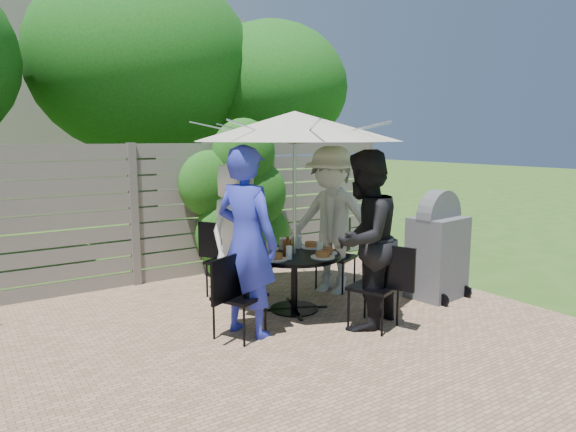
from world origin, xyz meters
TOP-DOWN VIEW (x-y plane):
  - backyard_envelope at (0.09, 10.29)m, footprint 60.00×60.00m
  - patio_table at (1.15, 1.05)m, footprint 1.31×1.31m
  - umbrella at (1.15, 1.05)m, footprint 2.95×2.95m
  - chair_back at (0.78, 1.94)m, footprint 0.58×0.68m
  - person_back at (0.83, 1.82)m, footprint 0.94×0.79m
  - chair_left at (0.26, 0.68)m, footprint 0.65×0.54m
  - person_left at (0.39, 0.73)m, footprint 0.67×0.79m
  - chair_front at (1.52, 0.16)m, footprint 0.55×0.67m
  - person_front at (1.47, 0.28)m, footprint 1.07×0.96m
  - chair_right at (2.04, 1.42)m, footprint 0.66×0.56m
  - person_right at (1.92, 1.37)m, footprint 1.07×1.34m
  - plate_back at (1.01, 1.38)m, footprint 0.26×0.26m
  - plate_left at (0.82, 0.91)m, footprint 0.26×0.26m
  - plate_front at (1.29, 0.72)m, footprint 0.26×0.26m
  - plate_right at (1.48, 1.19)m, footprint 0.26×0.26m
  - plate_extra at (1.43, 0.84)m, footprint 0.24×0.24m
  - glass_back at (0.96, 1.25)m, footprint 0.07×0.07m
  - glass_left at (0.95, 0.85)m, footprint 0.07×0.07m
  - glass_front at (1.35, 0.85)m, footprint 0.07×0.07m
  - glass_right at (1.35, 1.25)m, footprint 0.07×0.07m
  - syrup_jug at (1.08, 1.07)m, footprint 0.09×0.09m
  - coffee_cup at (1.16, 1.29)m, footprint 0.08×0.08m
  - bbq_grill at (2.84, 0.50)m, footprint 0.70×0.57m

SIDE VIEW (x-z plane):
  - chair_left at x=0.26m, z-range -0.17..0.68m
  - chair_right at x=2.04m, z-range -0.17..0.70m
  - chair_front at x=1.52m, z-range -0.17..0.71m
  - chair_back at x=0.78m, z-range -0.18..0.72m
  - patio_table at x=1.15m, z-range 0.13..0.79m
  - bbq_grill at x=2.84m, z-range -0.06..1.25m
  - plate_back at x=1.01m, z-range 0.65..0.72m
  - plate_left at x=0.82m, z-range 0.65..0.72m
  - plate_front at x=1.29m, z-range 0.65..0.72m
  - plate_right at x=1.48m, z-range 0.65..0.72m
  - plate_extra at x=1.43m, z-range 0.65..0.72m
  - coffee_cup at x=1.16m, z-range 0.66..0.78m
  - glass_back at x=0.96m, z-range 0.66..0.80m
  - glass_left at x=0.95m, z-range 0.66..0.80m
  - glass_front at x=1.35m, z-range 0.66..0.80m
  - glass_right at x=1.35m, z-range 0.66..0.80m
  - syrup_jug at x=1.08m, z-range 0.66..0.82m
  - person_back at x=0.83m, z-range 0.00..1.64m
  - person_front at x=1.47m, z-range 0.00..1.80m
  - person_right at x=1.92m, z-range 0.00..1.81m
  - person_left at x=0.39m, z-range 0.00..1.85m
  - umbrella at x=1.15m, z-range 0.93..3.13m
  - backyard_envelope at x=0.09m, z-range 0.11..5.11m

